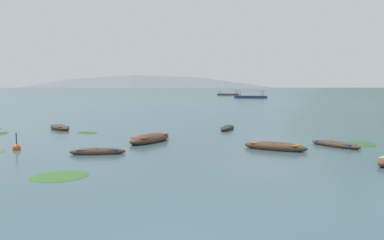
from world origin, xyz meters
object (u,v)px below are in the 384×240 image
(rowboat_6, at_px, (60,127))
(ferry_0, at_px, (228,94))
(rowboat_2, at_px, (335,144))
(rowboat_4, at_px, (98,152))
(rowboat_5, at_px, (150,139))
(mooring_buoy, at_px, (17,148))
(rowboat_0, at_px, (275,147))
(rowboat_1, at_px, (227,128))
(ferry_1, at_px, (251,97))

(rowboat_6, bearing_deg, ferry_0, 81.04)
(rowboat_2, distance_m, ferry_0, 148.54)
(rowboat_6, height_order, ferry_0, ferry_0)
(rowboat_6, xyz_separation_m, ferry_0, (21.86, 138.67, 0.27))
(rowboat_4, height_order, rowboat_6, rowboat_6)
(rowboat_5, distance_m, ferry_0, 147.32)
(rowboat_4, bearing_deg, mooring_buoy, 164.88)
(rowboat_0, height_order, rowboat_1, rowboat_0)
(rowboat_1, bearing_deg, ferry_1, 82.88)
(rowboat_0, relative_size, rowboat_1, 1.07)
(rowboat_4, xyz_separation_m, rowboat_5, (2.23, 5.23, 0.08))
(rowboat_2, bearing_deg, rowboat_4, -166.27)
(rowboat_4, height_order, ferry_1, ferry_1)
(rowboat_4, relative_size, ferry_1, 0.31)
(rowboat_1, height_order, ferry_1, ferry_1)
(ferry_1, bearing_deg, mooring_buoy, -102.93)
(rowboat_1, bearing_deg, rowboat_4, -119.89)
(ferry_1, bearing_deg, rowboat_0, -95.21)
(rowboat_5, relative_size, ferry_0, 0.51)
(rowboat_5, relative_size, ferry_1, 0.44)
(rowboat_0, bearing_deg, mooring_buoy, -178.04)
(rowboat_1, relative_size, rowboat_4, 1.16)
(rowboat_0, distance_m, ferry_0, 150.13)
(rowboat_2, height_order, rowboat_6, rowboat_6)
(ferry_1, bearing_deg, rowboat_6, -105.25)
(rowboat_0, distance_m, mooring_buoy, 15.35)
(rowboat_1, bearing_deg, mooring_buoy, -136.77)
(rowboat_0, bearing_deg, rowboat_2, 20.78)
(rowboat_0, relative_size, rowboat_2, 1.11)
(mooring_buoy, bearing_deg, ferry_1, 77.07)
(rowboat_5, distance_m, ferry_1, 108.25)
(rowboat_1, distance_m, rowboat_2, 12.02)
(rowboat_2, bearing_deg, ferry_0, 89.61)
(rowboat_2, distance_m, rowboat_5, 12.02)
(rowboat_1, height_order, ferry_0, ferry_0)
(rowboat_0, xyz_separation_m, mooring_buoy, (-15.34, -0.53, -0.08))
(rowboat_1, bearing_deg, rowboat_2, -58.82)
(rowboat_5, height_order, ferry_0, ferry_0)
(rowboat_2, height_order, mooring_buoy, mooring_buoy)
(mooring_buoy, bearing_deg, rowboat_1, 43.23)
(ferry_0, bearing_deg, ferry_1, -82.83)
(rowboat_2, distance_m, mooring_buoy, 19.44)
(rowboat_0, distance_m, rowboat_4, 10.31)
(rowboat_1, relative_size, ferry_0, 0.41)
(rowboat_2, bearing_deg, rowboat_0, -159.22)
(ferry_1, bearing_deg, ferry_0, 97.17)
(rowboat_5, bearing_deg, rowboat_1, 56.36)
(rowboat_4, bearing_deg, rowboat_5, 66.85)
(rowboat_0, distance_m, ferry_1, 110.50)
(rowboat_1, xyz_separation_m, ferry_0, (7.25, 138.24, 0.30))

